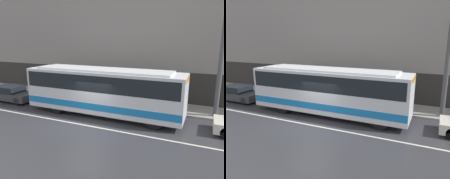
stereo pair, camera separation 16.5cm
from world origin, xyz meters
TOP-DOWN VIEW (x-y plane):
  - ground_plane at (0.00, 0.00)m, footprint 60.00×60.00m
  - sidewalk at (0.00, 5.42)m, footprint 60.00×2.83m
  - building_facade at (0.00, 6.97)m, footprint 60.00×0.35m
  - lane_stripe at (0.00, 0.00)m, footprint 54.00×0.14m
  - transit_bus at (0.04, 2.22)m, footprint 10.99×2.54m
  - sedan_dark_behind at (-8.74, 2.22)m, footprint 4.27×1.83m
  - utility_pole_near at (7.25, 4.66)m, footprint 0.30×0.30m
  - pedestrian_waiting at (-3.20, 5.93)m, footprint 0.36×0.36m

SIDE VIEW (x-z plane):
  - ground_plane at x=0.00m, z-range 0.00..0.00m
  - lane_stripe at x=0.00m, z-range 0.00..0.01m
  - sidewalk at x=0.00m, z-range 0.00..0.14m
  - sedan_dark_behind at x=-8.74m, z-range -0.04..1.24m
  - pedestrian_waiting at x=-3.20m, z-range 0.08..1.59m
  - transit_bus at x=0.04m, z-range 0.21..3.44m
  - utility_pole_near at x=7.25m, z-range 0.14..7.42m
  - building_facade at x=0.00m, z-range -0.19..10.31m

